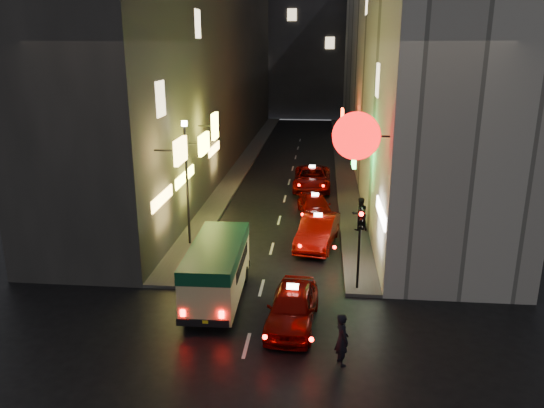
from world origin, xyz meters
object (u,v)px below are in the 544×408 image
(pedestrian_crossing, at_px, (342,336))
(lamp_post, at_px, (187,175))
(minibus, at_px, (217,265))
(taxi_near, at_px, (292,304))
(traffic_light, at_px, (360,231))

(pedestrian_crossing, height_order, lamp_post, lamp_post)
(pedestrian_crossing, bearing_deg, minibus, 27.79)
(taxi_near, bearing_deg, pedestrian_crossing, -53.64)
(lamp_post, bearing_deg, taxi_near, -52.61)
(traffic_light, xyz_separation_m, lamp_post, (-8.20, 4.53, 1.04))
(taxi_near, bearing_deg, lamp_post, 127.39)
(pedestrian_crossing, relative_size, traffic_light, 0.58)
(minibus, height_order, lamp_post, lamp_post)
(pedestrian_crossing, bearing_deg, lamp_post, 14.92)
(minibus, distance_m, lamp_post, 6.65)
(taxi_near, bearing_deg, minibus, 151.14)
(minibus, distance_m, pedestrian_crossing, 6.31)
(traffic_light, bearing_deg, minibus, -168.12)
(pedestrian_crossing, xyz_separation_m, lamp_post, (-7.39, 9.75, 2.72))
(taxi_near, relative_size, pedestrian_crossing, 2.70)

